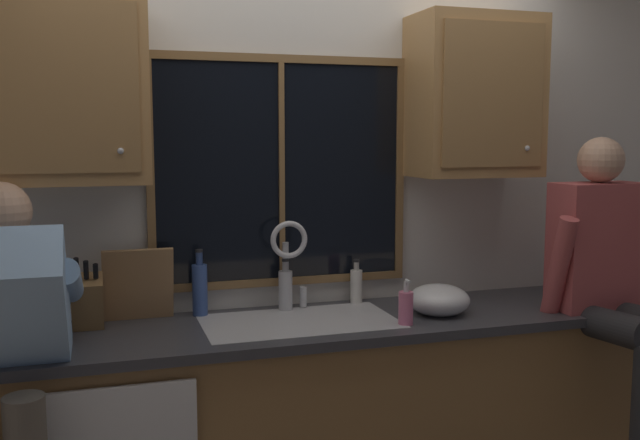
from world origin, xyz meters
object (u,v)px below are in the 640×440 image
object	(u,v)px
person_sitting_on_counter	(611,271)
bottle_tall_clear	(200,288)
bottle_green_glass	(285,289)
soap_dispenser	(406,307)
knife_block	(88,303)
mixing_bowl	(439,300)
bottle_amber_small	(356,285)
cutting_board	(138,285)

from	to	relation	value
person_sitting_on_counter	bottle_tall_clear	distance (m)	1.77
person_sitting_on_counter	bottle_green_glass	world-z (taller)	person_sitting_on_counter
bottle_tall_clear	soap_dispenser	bearing A→B (deg)	-27.23
knife_block	mixing_bowl	xyz separation A→B (m)	(1.44, -0.19, -0.05)
bottle_amber_small	cutting_board	bearing A→B (deg)	-178.95
mixing_bowl	bottle_tall_clear	bearing A→B (deg)	164.08
knife_block	mixing_bowl	world-z (taller)	knife_block
person_sitting_on_counter	knife_block	distance (m)	2.19
cutting_board	knife_block	bearing A→B (deg)	-157.82
person_sitting_on_counter	bottle_green_glass	distance (m)	1.41
bottle_green_glass	bottle_tall_clear	distance (m)	0.37
cutting_board	soap_dispenser	bearing A→B (deg)	-20.83
knife_block	mixing_bowl	size ratio (longest dim) A/B	1.20
person_sitting_on_counter	cutting_board	bearing A→B (deg)	165.97
mixing_bowl	person_sitting_on_counter	bearing A→B (deg)	-16.74
mixing_bowl	bottle_green_glass	world-z (taller)	bottle_green_glass
person_sitting_on_counter	mixing_bowl	distance (m)	0.75
person_sitting_on_counter	soap_dispenser	distance (m)	0.93
soap_dispenser	bottle_green_glass	xyz separation A→B (m)	(-0.41, 0.38, 0.02)
mixing_bowl	bottle_tall_clear	distance (m)	1.03
knife_block	soap_dispenser	xyz separation A→B (m)	(1.23, -0.31, -0.04)
bottle_green_glass	bottle_tall_clear	bearing A→B (deg)	176.66
cutting_board	bottle_green_glass	xyz separation A→B (m)	(0.63, -0.01, -0.06)
person_sitting_on_counter	bottle_amber_small	distance (m)	1.11
person_sitting_on_counter	knife_block	size ratio (longest dim) A/B	3.92
cutting_board	bottle_tall_clear	world-z (taller)	cutting_board
knife_block	bottle_amber_small	bearing A→B (deg)	4.86
person_sitting_on_counter	soap_dispenser	bearing A→B (deg)	174.10
person_sitting_on_counter	mixing_bowl	world-z (taller)	person_sitting_on_counter
knife_block	cutting_board	xyz separation A→B (m)	(0.20, 0.08, 0.04)
soap_dispenser	knife_block	bearing A→B (deg)	165.84
knife_block	bottle_green_glass	size ratio (longest dim) A/B	1.40
bottle_tall_clear	mixing_bowl	bearing A→B (deg)	-15.92
mixing_bowl	soap_dispenser	bearing A→B (deg)	-150.29
knife_block	cutting_board	size ratio (longest dim) A/B	1.04
cutting_board	bottle_green_glass	size ratio (longest dim) A/B	1.34
soap_dispenser	bottle_tall_clear	xyz separation A→B (m)	(-0.78, 0.40, 0.05)
bottle_green_glass	person_sitting_on_counter	bearing A→B (deg)	-19.65
bottle_green_glass	bottle_tall_clear	size ratio (longest dim) A/B	0.80
person_sitting_on_counter	knife_block	bearing A→B (deg)	169.32
bottle_tall_clear	bottle_amber_small	world-z (taller)	bottle_tall_clear
knife_block	soap_dispenser	distance (m)	1.27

